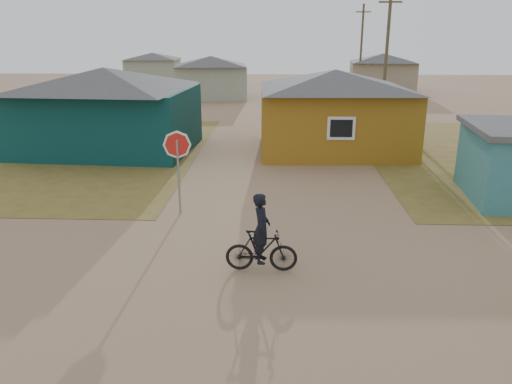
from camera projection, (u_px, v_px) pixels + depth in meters
ground at (287, 285)px, 11.54m from camera, size 120.00×120.00×0.00m
house_teal at (107, 109)px, 24.08m from camera, size 8.93×7.08×4.00m
house_yellow at (334, 110)px, 24.15m from camera, size 7.72×6.76×3.90m
house_pale_west at (211, 77)px, 43.54m from camera, size 7.04×6.15×3.60m
house_beige_east at (382, 72)px, 48.63m from camera, size 6.95×6.05×3.60m
house_pale_north at (153, 68)px, 55.29m from camera, size 6.28×5.81×3.40m
utility_pole_near at (386, 56)px, 30.95m from camera, size 1.40×0.20×8.00m
utility_pole_far at (361, 48)px, 46.12m from camera, size 1.40×0.20×8.00m
stop_sign at (178, 154)px, 15.53m from camera, size 0.86×0.30×2.71m
cyclist at (261, 243)px, 12.06m from camera, size 1.77×0.64×1.99m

